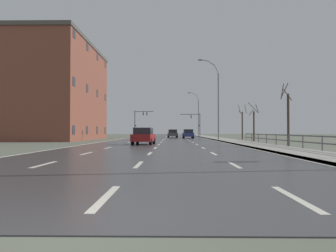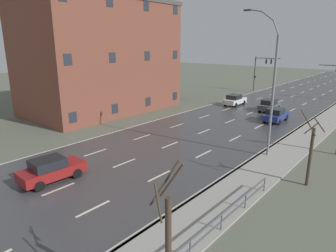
# 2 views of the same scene
# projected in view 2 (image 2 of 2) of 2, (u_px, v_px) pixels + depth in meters

# --- Properties ---
(ground_plane) EXTENTS (160.00, 160.00, 0.12)m
(ground_plane) POSITION_uv_depth(u_px,v_px,m) (241.00, 117.00, 36.41)
(ground_plane) COLOR #5B6051
(road_asphalt_strip) EXTENTS (14.00, 120.00, 0.03)m
(road_asphalt_strip) POSITION_uv_depth(u_px,v_px,m) (278.00, 102.00, 45.25)
(road_asphalt_strip) COLOR #3D3D3F
(road_asphalt_strip) RESTS_ON ground
(street_lamp_midground) EXTENTS (2.89, 0.24, 11.18)m
(street_lamp_midground) POSITION_uv_depth(u_px,v_px,m) (271.00, 88.00, 22.49)
(street_lamp_midground) COLOR slate
(street_lamp_midground) RESTS_ON ground
(traffic_signal_left) EXTENTS (4.64, 0.36, 6.30)m
(traffic_signal_left) POSITION_uv_depth(u_px,v_px,m) (261.00, 68.00, 54.78)
(traffic_signal_left) COLOR #38383A
(traffic_signal_left) RESTS_ON ground
(car_far_right) EXTENTS (1.93, 4.15, 1.57)m
(car_far_right) POSITION_uv_depth(u_px,v_px,m) (276.00, 115.00, 34.06)
(car_far_right) COLOR navy
(car_far_right) RESTS_ON ground
(car_near_left) EXTENTS (2.02, 4.19, 1.57)m
(car_near_left) POSITION_uv_depth(u_px,v_px,m) (269.00, 105.00, 39.34)
(car_near_left) COLOR #474C51
(car_near_left) RESTS_ON ground
(car_mid_centre) EXTENTS (1.85, 4.11, 1.57)m
(car_mid_centre) POSITION_uv_depth(u_px,v_px,m) (235.00, 100.00, 42.97)
(car_mid_centre) COLOR silver
(car_mid_centre) RESTS_ON ground
(car_far_left) EXTENTS (2.02, 4.19, 1.57)m
(car_far_left) POSITION_uv_depth(u_px,v_px,m) (51.00, 169.00, 19.32)
(car_far_left) COLOR maroon
(car_far_left) RESTS_ON ground
(brick_building) EXTENTS (11.22, 19.37, 14.02)m
(brick_building) POSITION_uv_depth(u_px,v_px,m) (101.00, 57.00, 38.37)
(brick_building) COLOR brown
(brick_building) RESTS_ON ground
(bare_tree_mid) EXTENTS (1.42, 1.46, 4.84)m
(bare_tree_mid) POSITION_uv_depth(u_px,v_px,m) (310.00, 154.00, 18.35)
(bare_tree_mid) COLOR #423328
(bare_tree_mid) RESTS_ON ground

